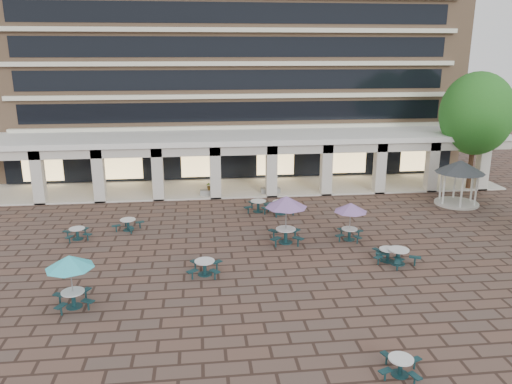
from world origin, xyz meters
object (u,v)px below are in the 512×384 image
(gazebo, at_px, (460,172))
(picnic_table_2, at_px, (400,365))
(picnic_table_4, at_px, (70,264))
(planter_right, at_px, (270,189))
(planter_left, at_px, (210,191))

(gazebo, bearing_deg, picnic_table_2, -122.40)
(picnic_table_2, distance_m, picnic_table_4, 13.72)
(gazebo, relative_size, planter_right, 2.30)
(planter_left, xyz_separation_m, planter_right, (4.67, -0.00, 0.03))
(picnic_table_4, bearing_deg, planter_left, 52.07)
(gazebo, height_order, planter_right, gazebo)
(picnic_table_2, distance_m, planter_left, 23.40)
(picnic_table_2, bearing_deg, planter_right, 116.48)
(gazebo, relative_size, planter_left, 2.30)
(picnic_table_4, height_order, gazebo, gazebo)
(picnic_table_2, xyz_separation_m, planter_right, (-1.24, 22.65, 0.06))
(picnic_table_4, xyz_separation_m, planter_right, (10.94, 16.52, -1.58))
(picnic_table_2, relative_size, planter_left, 1.18)
(picnic_table_2, distance_m, planter_right, 22.68)
(picnic_table_4, bearing_deg, planter_right, 39.34)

